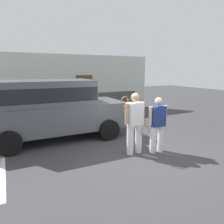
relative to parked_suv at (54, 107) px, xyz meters
The scene contains 7 objects.
ground_plane 3.32m from the parked_suv, 54.86° to the right, with size 40.00×40.00×0.00m, color #38383A.
parking_stripe_0 2.28m from the parked_suv, 147.67° to the right, with size 0.12×4.40×0.01m, color silver.
house_frontage 4.22m from the parked_suv, 64.62° to the left, with size 9.48×0.40×3.19m.
parked_suv is the anchor object (origin of this frame).
tennis_player_man 2.98m from the parked_suv, 53.95° to the right, with size 0.79×0.29×1.76m.
tennis_player_woman 3.56m from the parked_suv, 47.63° to the right, with size 0.86×0.29×1.62m.
potted_plant_by_porch 5.36m from the parked_suv, 27.25° to the left, with size 0.64×0.64×0.84m.
Camera 1 is at (-3.22, -4.55, 2.39)m, focal length 32.90 mm.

